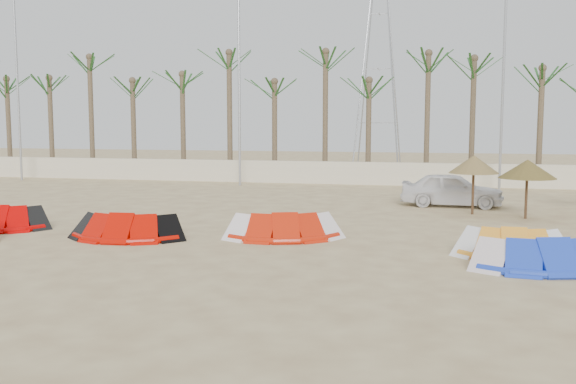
% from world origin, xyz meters
% --- Properties ---
extents(ground, '(120.00, 120.00, 0.00)m').
position_xyz_m(ground, '(0.00, 0.00, 0.00)').
color(ground, beige).
rests_on(ground, ground).
extents(boundary_wall, '(60.00, 0.30, 1.30)m').
position_xyz_m(boundary_wall, '(0.00, 22.00, 0.65)').
color(boundary_wall, beige).
rests_on(boundary_wall, ground).
extents(palm_line, '(52.00, 4.00, 7.70)m').
position_xyz_m(palm_line, '(0.67, 23.50, 6.44)').
color(palm_line, brown).
rests_on(palm_line, ground).
extents(lamp_a, '(1.25, 0.14, 11.00)m').
position_xyz_m(lamp_a, '(-19.96, 20.00, 5.77)').
color(lamp_a, '#A5A8AD').
rests_on(lamp_a, ground).
extents(lamp_b, '(1.25, 0.14, 11.00)m').
position_xyz_m(lamp_b, '(-5.96, 20.00, 5.77)').
color(lamp_b, '#A5A8AD').
rests_on(lamp_b, ground).
extents(lamp_c, '(1.25, 0.14, 11.00)m').
position_xyz_m(lamp_c, '(8.04, 20.00, 5.77)').
color(lamp_c, '#A5A8AD').
rests_on(lamp_c, ground).
extents(pylon, '(3.00, 3.00, 14.00)m').
position_xyz_m(pylon, '(1.00, 28.00, 0.00)').
color(pylon, '#A5A8AD').
rests_on(pylon, ground).
extents(kite_red_left, '(3.38, 2.28, 0.90)m').
position_xyz_m(kite_red_left, '(-9.38, 4.24, 0.42)').
color(kite_red_left, '#CD0000').
rests_on(kite_red_left, ground).
extents(kite_red_mid, '(3.62, 1.74, 0.90)m').
position_xyz_m(kite_red_mid, '(-4.53, 3.64, 0.42)').
color(kite_red_mid, '#C50A00').
rests_on(kite_red_mid, ground).
extents(kite_red_right, '(3.87, 2.46, 0.90)m').
position_xyz_m(kite_red_right, '(0.22, 4.82, 0.42)').
color(kite_red_right, red).
rests_on(kite_red_right, ground).
extents(kite_orange, '(3.04, 1.58, 0.90)m').
position_xyz_m(kite_orange, '(6.80, 3.40, 0.42)').
color(kite_orange, '#FFA029').
rests_on(kite_orange, ground).
extents(kite_blue, '(3.91, 2.36, 0.90)m').
position_xyz_m(kite_blue, '(7.46, 2.21, 0.42)').
color(kite_blue, blue).
rests_on(kite_blue, ground).
extents(parasol_left, '(1.93, 1.93, 2.32)m').
position_xyz_m(parasol_left, '(6.20, 11.28, 1.96)').
color(parasol_left, '#4C331E').
rests_on(parasol_left, ground).
extents(parasol_mid, '(2.11, 2.11, 2.22)m').
position_xyz_m(parasol_mid, '(8.08, 10.56, 1.86)').
color(parasol_mid, '#4C331E').
rests_on(parasol_mid, ground).
extents(car, '(4.35, 1.94, 1.45)m').
position_xyz_m(car, '(5.46, 13.49, 0.73)').
color(car, white).
rests_on(car, ground).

